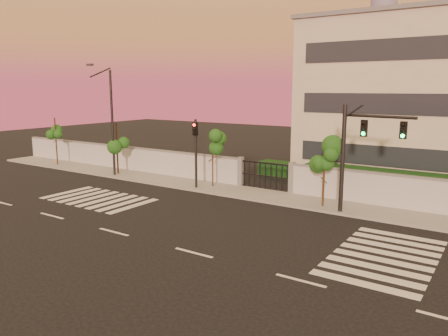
{
  "coord_description": "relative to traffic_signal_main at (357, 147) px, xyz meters",
  "views": [
    {
      "loc": [
        11.05,
        -14.19,
        7.04
      ],
      "look_at": [
        -2.43,
        6.0,
        2.58
      ],
      "focal_mm": 35.0,
      "sensor_mm": 36.0,
      "label": 1
    }
  ],
  "objects": [
    {
      "name": "traffic_signal_secondary",
      "position": [
        -11.26,
        0.27,
        -0.77
      ],
      "size": [
        0.38,
        0.36,
        4.93
      ],
      "rotation": [
        0.0,
        0.0,
        -0.06
      ],
      "color": "black",
      "rests_on": "ground"
    },
    {
      "name": "streetlight_west",
      "position": [
        -19.5,
        0.07,
        0.86
      ],
      "size": [
        0.53,
        2.12,
        8.81
      ],
      "color": "black",
      "rests_on": "ground"
    },
    {
      "name": "sidewalk",
      "position": [
        -4.03,
        1.12,
        -3.83
      ],
      "size": [
        60.0,
        3.0,
        0.15
      ],
      "primitive_type": "cube",
      "color": "gray",
      "rests_on": "ground"
    },
    {
      "name": "street_tree_d",
      "position": [
        -2.0,
        0.56,
        -0.91
      ],
      "size": [
        1.59,
        1.26,
        4.06
      ],
      "color": "#382314",
      "rests_on": "ground"
    },
    {
      "name": "street_tree_b",
      "position": [
        -19.69,
        0.83,
        -0.73
      ],
      "size": [
        1.57,
        1.25,
        4.3
      ],
      "color": "#382314",
      "rests_on": "ground"
    },
    {
      "name": "street_tree_a",
      "position": [
        -27.43,
        0.66,
        -0.64
      ],
      "size": [
        1.52,
        1.21,
        4.42
      ],
      "color": "#382314",
      "rests_on": "ground"
    },
    {
      "name": "traffic_signal_main",
      "position": [
        0.0,
        0.0,
        0.0
      ],
      "size": [
        3.89,
        0.8,
        6.17
      ],
      "rotation": [
        0.0,
        0.0,
        -0.17
      ],
      "color": "black",
      "rests_on": "ground"
    },
    {
      "name": "road_markings",
      "position": [
        -5.61,
        -5.62,
        -3.89
      ],
      "size": [
        57.0,
        7.62,
        0.02
      ],
      "color": "silver",
      "rests_on": "ground"
    },
    {
      "name": "ground",
      "position": [
        -4.03,
        -9.38,
        -3.9
      ],
      "size": [
        120.0,
        120.0,
        0.0
      ],
      "primitive_type": "plane",
      "color": "black",
      "rests_on": "ground"
    },
    {
      "name": "perimeter_wall",
      "position": [
        -3.92,
        2.62,
        -2.83
      ],
      "size": [
        60.0,
        0.36,
        2.2
      ],
      "color": "#ADB0B4",
      "rests_on": "ground"
    },
    {
      "name": "street_tree_c",
      "position": [
        -10.53,
        1.31,
        -0.9
      ],
      "size": [
        1.31,
        1.04,
        4.07
      ],
      "color": "#382314",
      "rests_on": "ground"
    },
    {
      "name": "hedge_row",
      "position": [
        -2.86,
        5.36,
        -3.08
      ],
      "size": [
        41.0,
        4.25,
        1.8
      ],
      "color": "black",
      "rests_on": "ground"
    }
  ]
}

